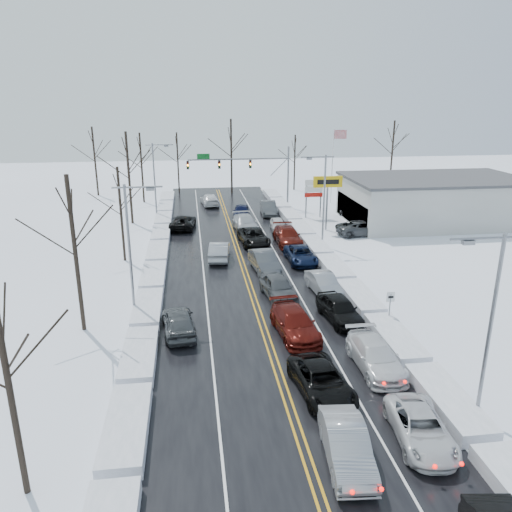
{
  "coord_description": "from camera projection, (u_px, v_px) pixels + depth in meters",
  "views": [
    {
      "loc": [
        -4.37,
        -36.33,
        14.47
      ],
      "look_at": [
        0.5,
        0.07,
        2.5
      ],
      "focal_mm": 35.0,
      "sensor_mm": 36.0,
      "label": 1
    }
  ],
  "objects": [
    {
      "name": "queued_car_11",
      "position": [
        374.0,
        368.0,
        27.59
      ],
      "size": [
        2.23,
        5.33,
        1.54
      ],
      "primitive_type": "imported",
      "rotation": [
        0.0,
        0.0,
        0.02
      ],
      "color": "silver",
      "rests_on": "ground"
    },
    {
      "name": "queued_car_4",
      "position": [
        278.0,
        298.0,
        37.14
      ],
      "size": [
        2.59,
        5.12,
        1.67
      ],
      "primitive_type": "imported",
      "rotation": [
        0.0,
        0.0,
        0.13
      ],
      "color": "#46494C",
      "rests_on": "ground"
    },
    {
      "name": "oncoming_car_0",
      "position": [
        220.0,
        259.0,
        45.88
      ],
      "size": [
        2.29,
        5.09,
        1.62
      ],
      "primitive_type": "imported",
      "rotation": [
        0.0,
        0.0,
        3.02
      ],
      "color": "#A0A2A8",
      "rests_on": "ground"
    },
    {
      "name": "oncoming_car_2",
      "position": [
        210.0,
        205.0,
        68.01
      ],
      "size": [
        2.69,
        5.44,
        1.52
      ],
      "primitive_type": "imported",
      "rotation": [
        0.0,
        0.0,
        3.25
      ],
      "color": "white",
      "rests_on": "ground"
    },
    {
      "name": "oncoming_car_3",
      "position": [
        179.0,
        333.0,
        31.66
      ],
      "size": [
        2.44,
        5.0,
        1.64
      ],
      "primitive_type": "imported",
      "rotation": [
        0.0,
        0.0,
        3.25
      ],
      "color": "#45484A",
      "rests_on": "ground"
    },
    {
      "name": "streetlight_se",
      "position": [
        488.0,
        315.0,
        21.72
      ],
      "size": [
        3.2,
        0.25,
        9.0
      ],
      "color": "slate",
      "rests_on": "ground"
    },
    {
      "name": "tires_plus_sign",
      "position": [
        328.0,
        185.0,
        54.13
      ],
      "size": [
        3.2,
        0.34,
        6.0
      ],
      "color": "slate",
      "rests_on": "ground"
    },
    {
      "name": "used_vehicles_sign",
      "position": [
        314.0,
        191.0,
        60.31
      ],
      "size": [
        2.2,
        0.22,
        4.65
      ],
      "color": "slate",
      "rests_on": "ground"
    },
    {
      "name": "tree_left_d",
      "position": [
        128.0,
        160.0,
        56.32
      ],
      "size": [
        4.2,
        4.2,
        10.5
      ],
      "color": "#2D231C",
      "rests_on": "ground"
    },
    {
      "name": "tree_far_c",
      "position": [
        231.0,
        142.0,
        73.9
      ],
      "size": [
        4.4,
        4.4,
        11.0
      ],
      "color": "#2D231C",
      "rests_on": "ground"
    },
    {
      "name": "queued_car_2",
      "position": [
        321.0,
        393.0,
        25.29
      ],
      "size": [
        2.9,
        5.37,
        1.43
      ],
      "primitive_type": "imported",
      "rotation": [
        0.0,
        0.0,
        0.1
      ],
      "color": "black",
      "rests_on": "ground"
    },
    {
      "name": "tree_left_c",
      "position": [
        120.0,
        196.0,
        43.65
      ],
      "size": [
        3.4,
        3.4,
        8.5
      ],
      "color": "#2D231C",
      "rests_on": "ground"
    },
    {
      "name": "road_surface",
      "position": [
        247.0,
        278.0,
        41.16
      ],
      "size": [
        14.0,
        84.0,
        0.01
      ],
      "primitive_type": "cube",
      "color": "black",
      "rests_on": "ground"
    },
    {
      "name": "oncoming_car_1",
      "position": [
        183.0,
        229.0,
        56.21
      ],
      "size": [
        3.21,
        5.8,
        1.53
      ],
      "primitive_type": "imported",
      "rotation": [
        0.0,
        0.0,
        3.02
      ],
      "color": "black",
      "rests_on": "ground"
    },
    {
      "name": "parked_car_0",
      "position": [
        362.0,
        235.0,
        53.67
      ],
      "size": [
        5.8,
        3.03,
        1.56
      ],
      "primitive_type": "imported",
      "rotation": [
        0.0,
        0.0,
        1.65
      ],
      "color": "#414447",
      "rests_on": "ground"
    },
    {
      "name": "snow_bank_right",
      "position": [
        336.0,
        274.0,
        42.12
      ],
      "size": [
        1.88,
        72.0,
        0.69
      ],
      "primitive_type": "cube",
      "color": "silver",
      "rests_on": "ground"
    },
    {
      "name": "tree_left_e",
      "position": [
        141.0,
        154.0,
        67.9
      ],
      "size": [
        3.8,
        3.8,
        9.5
      ],
      "color": "#2D231C",
      "rests_on": "ground"
    },
    {
      "name": "tree_far_d",
      "position": [
        295.0,
        152.0,
        77.12
      ],
      "size": [
        3.4,
        3.4,
        8.5
      ],
      "color": "#2D231C",
      "rests_on": "ground"
    },
    {
      "name": "parked_car_1",
      "position": [
        384.0,
        231.0,
        55.33
      ],
      "size": [
        2.33,
        5.53,
        1.59
      ],
      "primitive_type": "imported",
      "rotation": [
        0.0,
        0.0,
        0.02
      ],
      "color": "#424447",
      "rests_on": "ground"
    },
    {
      "name": "tree_left_a",
      "position": [
        2.0,
        344.0,
        17.09
      ],
      "size": [
        3.6,
        3.6,
        9.0
      ],
      "color": "#2D231C",
      "rests_on": "ground"
    },
    {
      "name": "queued_car_13",
      "position": [
        323.0,
        293.0,
        38.02
      ],
      "size": [
        2.05,
        4.78,
        1.53
      ],
      "primitive_type": "imported",
      "rotation": [
        0.0,
        0.0,
        0.09
      ],
      "color": "gray",
      "rests_on": "ground"
    },
    {
      "name": "streetlight_nw",
      "position": [
        156.0,
        175.0,
        59.2
      ],
      "size": [
        3.2,
        0.25,
        9.0
      ],
      "color": "slate",
      "rests_on": "ground"
    },
    {
      "name": "ground",
      "position": [
        250.0,
        287.0,
        39.27
      ],
      "size": [
        160.0,
        160.0,
        0.0
      ],
      "primitive_type": "plane",
      "color": "white",
      "rests_on": "ground"
    },
    {
      "name": "tree_far_b",
      "position": [
        177.0,
        151.0,
        75.21
      ],
      "size": [
        3.6,
        3.6,
        9.0
      ],
      "color": "#2D231C",
      "rests_on": "ground"
    },
    {
      "name": "tree_far_e",
      "position": [
        393.0,
        141.0,
        79.18
      ],
      "size": [
        4.2,
        4.2,
        10.5
      ],
      "color": "#2D231C",
      "rests_on": "ground"
    },
    {
      "name": "queued_car_6",
      "position": [
        254.0,
        244.0,
        50.39
      ],
      "size": [
        2.98,
        5.82,
        1.57
      ],
      "primitive_type": "imported",
      "rotation": [
        0.0,
        0.0,
        0.07
      ],
      "color": "black",
      "rests_on": "ground"
    },
    {
      "name": "queued_car_12",
      "position": [
        339.0,
        320.0,
        33.46
      ],
      "size": [
        2.51,
        5.04,
        1.65
      ],
      "primitive_type": "imported",
      "rotation": [
        0.0,
        0.0,
        0.12
      ],
      "color": "black",
      "rests_on": "ground"
    },
    {
      "name": "flagpole",
      "position": [
        334.0,
        160.0,
        67.63
      ],
      "size": [
        1.87,
        1.2,
        10.0
      ],
      "color": "silver",
      "rests_on": "ground"
    },
    {
      "name": "dealership_building",
      "position": [
        434.0,
        200.0,
        58.44
      ],
      "size": [
        20.4,
        12.4,
        5.3
      ],
      "color": "#BABAB4",
      "rests_on": "ground"
    },
    {
      "name": "tree_left_b",
      "position": [
        72.0,
        224.0,
        30.0
      ],
      "size": [
        4.0,
        4.0,
        10.0
      ],
      "color": "#2D231C",
      "rests_on": "ground"
    },
    {
      "name": "queued_car_10",
      "position": [
        419.0,
        441.0,
        21.83
      ],
      "size": [
        2.69,
        4.99,
        1.33
      ],
      "primitive_type": "imported",
      "rotation": [
        0.0,
        0.0,
        -0.1
      ],
      "color": "silver",
      "rests_on": "ground"
    },
    {
      "name": "queued_car_7",
      "position": [
        245.0,
        231.0,
        55.37
      ],
      "size": [
        2.74,
        5.94,
        1.68
      ],
      "primitive_type": "imported",
      "rotation": [
        0.0,
        0.0,
        0.07
      ],
      "color": "#ACAFB4",
      "rests_on": "ground"
    },
    {
      "name": "queued_car_14",
      "position": [
        301.0,
        262.0,
        44.96
      ],
      "size": [
        2.41,
        5.13,
        1.42
      ],
      "primitive_type": "imported",
      "rotation": [
        0.0,
        0.0,
        0.01
      ],
      "color": "black",
      "rests_on": "ground"
    },
    {
      "name": "queued_car_5",
      "position": [
        264.0,
        271.0,
        42.8
      ],
      "size": [
        2.31,
        5.32,
        1.7
      ],
      "primitive_type": "imported",
      "rotation": [
        0.0,
        0.0,
        0.1
      ],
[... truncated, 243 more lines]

